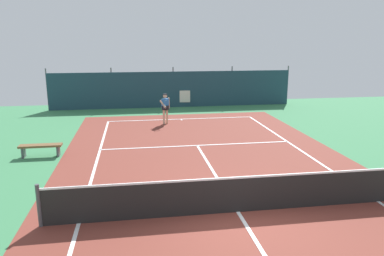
{
  "coord_description": "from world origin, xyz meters",
  "views": [
    {
      "loc": [
        -2.62,
        -8.77,
        4.49
      ],
      "look_at": [
        -0.3,
        5.98,
        0.9
      ],
      "focal_mm": 34.6,
      "sensor_mm": 36.0,
      "label": 1
    }
  ],
  "objects": [
    {
      "name": "back_fence",
      "position": [
        -0.0,
        16.4,
        0.67
      ],
      "size": [
        16.3,
        0.98,
        2.7
      ],
      "color": "#1E3D4C",
      "rests_on": "ground"
    },
    {
      "name": "courtside_bench",
      "position": [
        -6.31,
        5.84,
        0.37
      ],
      "size": [
        1.6,
        0.4,
        0.49
      ],
      "color": "brown",
      "rests_on": "ground"
    },
    {
      "name": "tennis_net",
      "position": [
        0.0,
        0.0,
        0.51
      ],
      "size": [
        10.12,
        0.1,
        1.1
      ],
      "color": "black",
      "rests_on": "ground"
    },
    {
      "name": "tennis_player",
      "position": [
        -0.99,
        10.85,
        0.96
      ],
      "size": [
        0.55,
        0.83,
        1.64
      ],
      "rotation": [
        0.0,
        0.0,
        3.66
      ],
      "color": "#D8AD8C",
      "rests_on": "ground"
    },
    {
      "name": "tennis_ball_near_player",
      "position": [
        -3.09,
        1.55,
        0.03
      ],
      "size": [
        0.07,
        0.07,
        0.07
      ],
      "primitive_type": "sphere",
      "color": "#CCDB33",
      "rests_on": "ground"
    },
    {
      "name": "ground_plane",
      "position": [
        0.0,
        0.0,
        0.0
      ],
      "size": [
        36.0,
        36.0,
        0.0
      ],
      "primitive_type": "plane",
      "color": "#387A4C"
    },
    {
      "name": "court_surface",
      "position": [
        0.0,
        0.0,
        0.0
      ],
      "size": [
        11.02,
        26.6,
        0.01
      ],
      "color": "brown",
      "rests_on": "ground"
    },
    {
      "name": "parked_car",
      "position": [
        0.5,
        17.98,
        0.84
      ],
      "size": [
        2.41,
        4.39,
        1.68
      ],
      "rotation": [
        0.0,
        0.0,
        3.01
      ],
      "color": "silver",
      "rests_on": "ground"
    }
  ]
}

